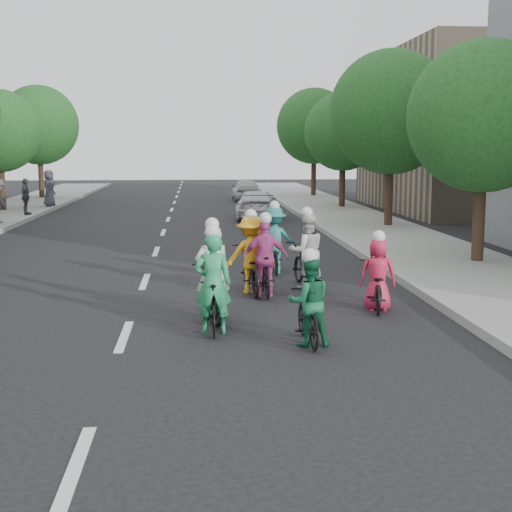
{
  "coord_description": "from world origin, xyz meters",
  "views": [
    {
      "loc": [
        1.23,
        -11.85,
        3.16
      ],
      "look_at": [
        2.43,
        2.29,
        1.0
      ],
      "focal_mm": 50.0,
      "sensor_mm": 36.0,
      "label": 1
    }
  ],
  "objects": [
    {
      "name": "cyclist_2",
      "position": [
        2.42,
        3.49,
        0.68
      ],
      "size": [
        1.15,
        1.98,
        1.85
      ],
      "rotation": [
        0.0,
        0.0,
        3.22
      ],
      "color": "black",
      "rests_on": "ground"
    },
    {
      "name": "cyclist_3",
      "position": [
        2.7,
        3.11,
        0.67
      ],
      "size": [
        0.98,
        1.49,
        1.82
      ],
      "rotation": [
        0.0,
        0.0,
        3.16
      ],
      "color": "black",
      "rests_on": "ground"
    },
    {
      "name": "ground",
      "position": [
        0.0,
        0.0,
        0.0
      ],
      "size": [
        120.0,
        120.0,
        0.0
      ],
      "primitive_type": "plane",
      "color": "black",
      "rests_on": "ground"
    },
    {
      "name": "spectator_2",
      "position": [
        -6.3,
        25.75,
        1.09
      ],
      "size": [
        0.77,
        1.02,
        1.89
      ],
      "primitive_type": "imported",
      "rotation": [
        0.0,
        0.0,
        1.38
      ],
      "color": "#44464F",
      "rests_on": "sidewalk_left"
    },
    {
      "name": "tree_r_3",
      "position": [
        8.8,
        33.6,
        4.52
      ],
      "size": [
        4.8,
        4.8,
        6.93
      ],
      "color": "black",
      "rests_on": "ground"
    },
    {
      "name": "tree_r_0",
      "position": [
        8.8,
        6.6,
        3.96
      ],
      "size": [
        4.0,
        4.0,
        5.97
      ],
      "color": "black",
      "rests_on": "ground"
    },
    {
      "name": "cyclist_6",
      "position": [
        3.71,
        3.91,
        0.66
      ],
      "size": [
        0.91,
        1.99,
        1.86
      ],
      "rotation": [
        0.0,
        0.0,
        3.27
      ],
      "color": "black",
      "rests_on": "ground"
    },
    {
      "name": "follow_car_trail",
      "position": [
        4.28,
        31.43,
        0.66
      ],
      "size": [
        1.58,
        3.89,
        1.32
      ],
      "primitive_type": "imported",
      "rotation": [
        0.0,
        0.0,
        3.14
      ],
      "color": "silver",
      "rests_on": "ground"
    },
    {
      "name": "sidewalk_right",
      "position": [
        8.0,
        10.0,
        0.07
      ],
      "size": [
        4.0,
        80.0,
        0.15
      ],
      "primitive_type": "cube",
      "color": "gray",
      "rests_on": "ground"
    },
    {
      "name": "follow_car_lead",
      "position": [
        3.95,
        20.0,
        0.63
      ],
      "size": [
        2.17,
        4.5,
        1.26
      ],
      "primitive_type": "imported",
      "rotation": [
        0.0,
        0.0,
        3.05
      ],
      "color": "silver",
      "rests_on": "ground"
    },
    {
      "name": "tree_r_1",
      "position": [
        8.8,
        15.6,
        4.52
      ],
      "size": [
        4.8,
        4.8,
        6.93
      ],
      "color": "black",
      "rests_on": "ground"
    },
    {
      "name": "cyclist_4",
      "position": [
        4.76,
        1.66,
        0.55
      ],
      "size": [
        0.94,
        1.85,
        1.58
      ],
      "rotation": [
        0.0,
        0.0,
        2.95
      ],
      "color": "black",
      "rests_on": "ground"
    },
    {
      "name": "curb_right",
      "position": [
        6.05,
        10.0,
        0.09
      ],
      "size": [
        0.18,
        80.0,
        0.18
      ],
      "primitive_type": "cube",
      "color": "#999993",
      "rests_on": "ground"
    },
    {
      "name": "tree_r_2",
      "position": [
        8.8,
        24.6,
        3.96
      ],
      "size": [
        4.0,
        4.0,
        5.97
      ],
      "color": "black",
      "rests_on": "ground"
    },
    {
      "name": "spectator_1",
      "position": [
        -6.43,
        21.14,
        0.97
      ],
      "size": [
        0.41,
        0.97,
        1.65
      ],
      "primitive_type": "imported",
      "rotation": [
        0.0,
        0.0,
        1.58
      ],
      "color": "#46444F",
      "rests_on": "sidewalk_left"
    },
    {
      "name": "cyclist_7",
      "position": [
        3.2,
        5.88,
        0.73
      ],
      "size": [
        1.1,
        1.5,
        1.85
      ],
      "rotation": [
        0.0,
        0.0,
        3.15
      ],
      "color": "black",
      "rests_on": "ground"
    },
    {
      "name": "cyclist_0",
      "position": [
        1.53,
        1.15,
        0.61
      ],
      "size": [
        0.86,
        1.92,
        1.91
      ],
      "rotation": [
        0.0,
        0.0,
        3.26
      ],
      "color": "black",
      "rests_on": "ground"
    },
    {
      "name": "cyclist_5",
      "position": [
        1.51,
        0.14,
        0.66
      ],
      "size": [
        0.63,
        1.48,
        1.89
      ],
      "rotation": [
        0.0,
        0.0,
        3.14
      ],
      "color": "black",
      "rests_on": "ground"
    },
    {
      "name": "cyclist_1",
      "position": [
        3.02,
        -0.76,
        0.6
      ],
      "size": [
        0.72,
        1.57,
        1.59
      ],
      "rotation": [
        0.0,
        0.0,
        3.19
      ],
      "color": "black",
      "rests_on": "ground"
    },
    {
      "name": "bldg_se",
      "position": [
        16.0,
        24.0,
        4.0
      ],
      "size": [
        10.0,
        14.0,
        8.0
      ],
      "primitive_type": "cube",
      "color": "gray",
      "rests_on": "ground"
    },
    {
      "name": "tree_l_5",
      "position": [
        -8.2,
        33.0,
        4.52
      ],
      "size": [
        4.8,
        4.8,
        6.93
      ],
      "color": "black",
      "rests_on": "ground"
    }
  ]
}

